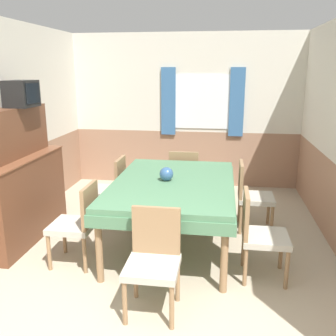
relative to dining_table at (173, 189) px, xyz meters
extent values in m
cube|color=silver|center=(-0.12, 2.44, 1.10)|extent=(4.29, 0.05, 1.65)
cube|color=#9E755B|center=(-0.12, 2.44, -0.20)|extent=(4.29, 0.05, 0.95)
cube|color=white|center=(0.17, 2.41, 0.79)|extent=(1.01, 0.01, 0.91)
cube|color=#386699|center=(-0.41, 2.39, 0.79)|extent=(0.24, 0.03, 1.14)
cube|color=#386699|center=(0.75, 2.39, 0.79)|extent=(0.24, 0.03, 1.14)
cube|color=silver|center=(-2.09, 0.16, 1.10)|extent=(0.05, 4.90, 1.65)
cube|color=#9E755B|center=(-2.09, 0.16, -0.20)|extent=(0.05, 4.90, 0.95)
cube|color=#4C7A56|center=(0.00, 0.00, 0.07)|extent=(1.34, 1.98, 0.06)
cube|color=#4C7A56|center=(0.00, 0.00, -0.02)|extent=(1.37, 2.01, 0.12)
cylinder|color=#93704C|center=(-0.59, -0.91, -0.32)|extent=(0.07, 0.07, 0.72)
cylinder|color=#93704C|center=(0.59, -0.91, -0.32)|extent=(0.07, 0.07, 0.72)
cylinder|color=#93704C|center=(-0.59, 0.91, -0.32)|extent=(0.07, 0.07, 0.72)
cylinder|color=#93704C|center=(0.59, 0.91, -0.32)|extent=(0.07, 0.07, 0.72)
cylinder|color=#93704C|center=(-1.17, -0.78, -0.48)|extent=(0.04, 0.04, 0.39)
cylinder|color=#93704C|center=(-1.17, -0.40, -0.48)|extent=(0.04, 0.04, 0.39)
cylinder|color=#93704C|center=(-0.79, -0.78, -0.48)|extent=(0.04, 0.04, 0.39)
cylinder|color=#93704C|center=(-0.79, -0.40, -0.48)|extent=(0.04, 0.04, 0.39)
cube|color=#B7B2A3|center=(-0.98, -0.59, -0.26)|extent=(0.44, 0.44, 0.06)
cube|color=#93704C|center=(-0.78, -0.59, -0.01)|extent=(0.04, 0.42, 0.43)
cylinder|color=#93704C|center=(0.19, -1.49, -0.48)|extent=(0.04, 0.04, 0.39)
cylinder|color=#93704C|center=(-0.19, -1.49, -0.48)|extent=(0.04, 0.04, 0.39)
cylinder|color=#93704C|center=(0.19, -1.11, -0.48)|extent=(0.04, 0.04, 0.39)
cylinder|color=#93704C|center=(-0.19, -1.11, -0.48)|extent=(0.04, 0.04, 0.39)
cube|color=#B7B2A3|center=(0.00, -1.30, -0.26)|extent=(0.44, 0.44, 0.06)
cube|color=#93704C|center=(0.00, -1.10, -0.01)|extent=(0.42, 0.04, 0.43)
cylinder|color=#93704C|center=(-1.17, 0.40, -0.48)|extent=(0.04, 0.04, 0.39)
cylinder|color=#93704C|center=(-1.17, 0.78, -0.48)|extent=(0.04, 0.04, 0.39)
cylinder|color=#93704C|center=(-0.79, 0.40, -0.48)|extent=(0.04, 0.04, 0.39)
cylinder|color=#93704C|center=(-0.79, 0.78, -0.48)|extent=(0.04, 0.04, 0.39)
cube|color=#B7B2A3|center=(-0.98, 0.59, -0.26)|extent=(0.44, 0.44, 0.06)
cube|color=#93704C|center=(-0.78, 0.59, -0.01)|extent=(0.04, 0.42, 0.43)
cylinder|color=#93704C|center=(-0.19, 1.49, -0.48)|extent=(0.04, 0.04, 0.39)
cylinder|color=#93704C|center=(0.19, 1.49, -0.48)|extent=(0.04, 0.04, 0.39)
cylinder|color=#93704C|center=(-0.19, 1.11, -0.48)|extent=(0.04, 0.04, 0.39)
cylinder|color=#93704C|center=(0.19, 1.11, -0.48)|extent=(0.04, 0.04, 0.39)
cube|color=#B7B2A3|center=(0.00, 1.30, -0.26)|extent=(0.44, 0.44, 0.06)
cube|color=#93704C|center=(0.00, 1.10, -0.01)|extent=(0.42, 0.04, 0.43)
cylinder|color=#93704C|center=(1.17, -0.40, -0.48)|extent=(0.04, 0.04, 0.39)
cylinder|color=#93704C|center=(1.17, -0.78, -0.48)|extent=(0.04, 0.04, 0.39)
cylinder|color=#93704C|center=(0.79, -0.40, -0.48)|extent=(0.04, 0.04, 0.39)
cylinder|color=#93704C|center=(0.79, -0.78, -0.48)|extent=(0.04, 0.04, 0.39)
cube|color=#B7B2A3|center=(0.98, -0.59, -0.26)|extent=(0.44, 0.44, 0.06)
cube|color=#93704C|center=(0.78, -0.59, -0.01)|extent=(0.04, 0.42, 0.43)
cylinder|color=#93704C|center=(1.17, 0.78, -0.48)|extent=(0.04, 0.04, 0.39)
cylinder|color=#93704C|center=(1.17, 0.40, -0.48)|extent=(0.04, 0.04, 0.39)
cylinder|color=#93704C|center=(0.79, 0.78, -0.48)|extent=(0.04, 0.04, 0.39)
cylinder|color=#93704C|center=(0.79, 0.40, -0.48)|extent=(0.04, 0.04, 0.39)
cube|color=#B7B2A3|center=(0.98, 0.59, -0.26)|extent=(0.44, 0.44, 0.06)
cube|color=#93704C|center=(0.78, 0.59, -0.01)|extent=(0.04, 0.42, 0.43)
cube|color=brown|center=(-1.83, -0.09, -0.17)|extent=(0.44, 1.49, 1.01)
cube|color=brown|center=(-1.83, -0.09, 0.32)|extent=(0.46, 1.51, 0.02)
cube|color=brown|center=(-1.88, -0.09, 0.61)|extent=(0.24, 1.34, 0.57)
cube|color=black|center=(-1.79, 0.09, 1.05)|extent=(0.28, 0.38, 0.31)
cube|color=black|center=(-1.65, 0.09, 1.06)|extent=(0.01, 0.31, 0.23)
sphere|color=#335684|center=(-0.08, 0.00, 0.18)|extent=(0.16, 0.16, 0.16)
camera|label=1|loc=(0.54, -4.02, 1.33)|focal=40.00mm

